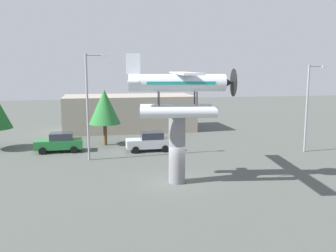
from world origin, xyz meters
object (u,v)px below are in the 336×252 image
car_near_green (60,142)px  tree_east (104,107)px  display_pedestal (177,150)px  floatplane_monument (179,90)px  streetlight_secondary (309,102)px  storefront_building (129,113)px  car_mid_silver (150,141)px  streetlight_primary (89,100)px

car_near_green → tree_east: tree_east is taller
display_pedestal → floatplane_monument: size_ratio=0.43×
streetlight_secondary → storefront_building: size_ratio=0.50×
car_near_green → streetlight_secondary: 22.94m
floatplane_monument → car_mid_silver: 11.15m
car_mid_silver → car_near_green: bearing=-8.7°
floatplane_monument → car_near_green: floatplane_monument is taller
car_mid_silver → streetlight_secondary: bearing=167.6°
streetlight_primary → storefront_building: bearing=72.7°
car_mid_silver → storefront_building: storefront_building is taller
car_near_green → storefront_building: bearing=-124.1°
display_pedestal → streetlight_primary: (-5.64, 7.37, 2.76)m
floatplane_monument → streetlight_primary: 9.45m
storefront_building → tree_east: (-3.22, -8.79, 1.69)m
floatplane_monument → streetlight_primary: size_ratio=1.20×
floatplane_monument → car_near_green: size_ratio=2.49×
display_pedestal → tree_east: (-4.30, 13.21, 1.59)m
car_near_green → car_mid_silver: (8.14, -1.24, 0.00)m
streetlight_primary → tree_east: bearing=77.1°
floatplane_monument → tree_east: (-4.43, 13.23, -2.32)m
floatplane_monument → car_mid_silver: (-0.48, 9.81, -5.27)m
display_pedestal → storefront_building: display_pedestal is taller
car_near_green → streetlight_primary: bearing=128.0°
car_mid_silver → floatplane_monument: bearing=92.8°
streetlight_secondary → storefront_building: streetlight_secondary is taller
floatplane_monument → car_near_green: (-8.63, 11.05, -5.27)m
display_pedestal → streetlight_secondary: streetlight_secondary is taller
tree_east → car_mid_silver: bearing=-40.9°
floatplane_monument → streetlight_secondary: size_ratio=1.33×
car_near_green → tree_east: size_ratio=0.76×
floatplane_monument → streetlight_secondary: floatplane_monument is taller
storefront_building → tree_east: size_ratio=2.81×
car_mid_silver → tree_east: size_ratio=0.76×
display_pedestal → car_mid_silver: bearing=92.1°
display_pedestal → car_mid_silver: display_pedestal is taller
floatplane_monument → car_mid_silver: bearing=100.5°
car_near_green → streetlight_secondary: (22.23, -4.34, 3.69)m
display_pedestal → floatplane_monument: floatplane_monument is taller
car_mid_silver → streetlight_secondary: (14.08, -3.11, 3.69)m
display_pedestal → car_mid_silver: (-0.35, 9.79, -1.36)m
streetlight_primary → streetlight_secondary: size_ratio=1.11×
car_near_green → storefront_building: size_ratio=0.27×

